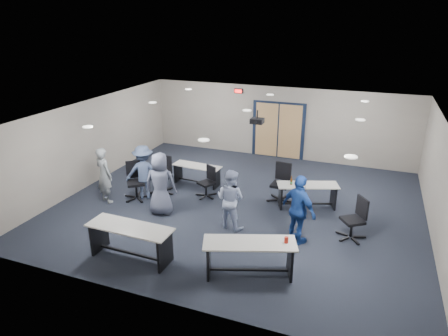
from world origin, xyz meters
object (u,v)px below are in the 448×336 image
at_px(table_front_left, 130,237).
at_px(table_front_right, 250,252).
at_px(table_back_right, 307,191).
at_px(chair_loose_right, 353,219).
at_px(person_back, 144,172).
at_px(chair_back_a, 161,176).
at_px(chair_back_c, 280,183).
at_px(person_gray, 104,175).
at_px(person_lightblue, 230,199).
at_px(person_navy, 299,210).
at_px(chair_back_b, 206,182).
at_px(table_back_left, 197,171).
at_px(person_plaid, 160,184).
at_px(chair_loose_left, 136,181).

relative_size(table_front_left, table_front_right, 0.98).
bearing_deg(table_front_left, table_back_right, 52.23).
xyz_separation_m(chair_loose_right, person_back, (-5.97, 0.25, 0.28)).
bearing_deg(table_front_left, chair_back_a, 109.42).
distance_m(chair_back_c, person_gray, 5.10).
height_order(person_lightblue, person_back, person_back).
height_order(chair_back_a, person_navy, person_navy).
xyz_separation_m(table_front_right, person_back, (-4.08, 2.54, 0.28)).
bearing_deg(person_back, chair_back_b, 175.75).
bearing_deg(person_navy, person_back, 23.31).
distance_m(table_front_left, table_front_right, 2.69).
height_order(table_back_left, table_back_right, table_back_right).
relative_size(person_plaid, person_navy, 1.01).
height_order(table_front_right, chair_loose_left, chair_loose_left).
height_order(chair_back_b, person_gray, person_gray).
distance_m(chair_back_b, chair_loose_left, 2.08).
bearing_deg(table_back_left, table_front_right, -49.38).
height_order(table_back_left, chair_loose_right, chair_loose_right).
xyz_separation_m(table_front_right, chair_loose_left, (-4.26, 2.36, 0.03)).
height_order(chair_back_b, person_navy, person_navy).
bearing_deg(chair_back_c, chair_loose_left, -156.57).
height_order(person_navy, person_back, person_navy).
bearing_deg(chair_back_b, person_back, -128.99).
bearing_deg(chair_back_b, person_lightblue, -20.00).
relative_size(table_back_left, chair_loose_left, 1.42).
bearing_deg(chair_back_b, person_navy, 0.87).
distance_m(chair_back_c, person_navy, 2.29).
height_order(table_front_right, person_lightblue, person_lightblue).
relative_size(chair_back_a, person_gray, 0.70).
relative_size(chair_back_b, person_back, 0.58).
relative_size(table_front_right, person_navy, 1.17).
relative_size(table_back_left, person_lightblue, 1.02).
bearing_deg(person_back, person_gray, 8.63).
xyz_separation_m(chair_back_b, person_plaid, (-0.73, -1.42, 0.40)).
bearing_deg(person_back, chair_loose_right, 150.73).
distance_m(person_gray, person_navy, 5.68).
bearing_deg(chair_loose_left, chair_back_a, 13.68).
height_order(table_front_right, table_back_left, table_front_right).
bearing_deg(chair_back_c, table_back_right, -1.87).
bearing_deg(chair_loose_left, person_back, 8.32).
relative_size(chair_loose_right, person_lightblue, 0.68).
bearing_deg(table_front_right, person_gray, 139.71).
height_order(table_front_left, table_back_left, table_front_left).
distance_m(table_back_right, person_lightblue, 2.50).
bearing_deg(table_front_left, person_navy, 32.00).
distance_m(table_back_right, person_gray, 5.83).
relative_size(table_back_left, person_back, 0.98).
bearing_deg(chair_back_b, table_back_right, 35.91).
distance_m(person_gray, person_lightblue, 3.92).
bearing_deg(chair_back_a, table_front_right, -33.82).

